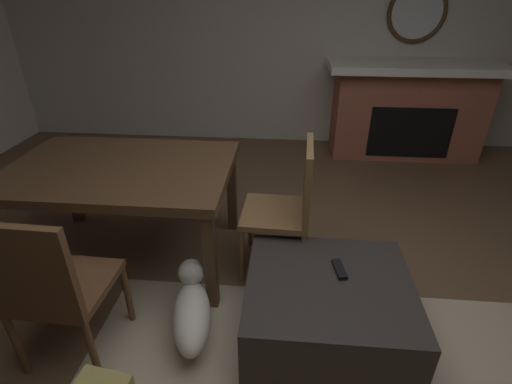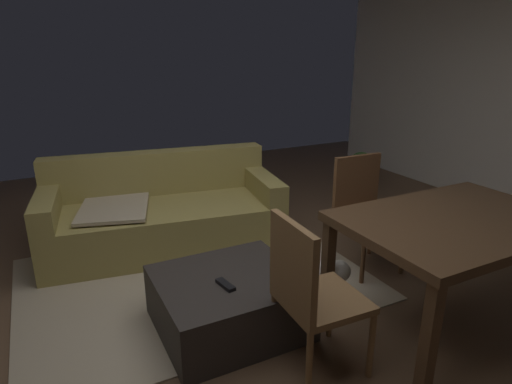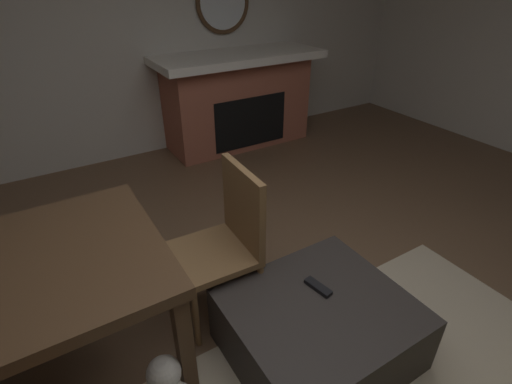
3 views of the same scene
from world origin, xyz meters
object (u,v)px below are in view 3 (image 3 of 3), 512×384
round_wall_mirror (223,3)px  tv_remote (318,287)px  fireplace (238,100)px  ottoman_coffee_table (318,329)px  dining_chair_west (227,236)px

round_wall_mirror → tv_remote: round_wall_mirror is taller
fireplace → tv_remote: 2.89m
round_wall_mirror → tv_remote: bearing=71.1°
fireplace → ottoman_coffee_table: bearing=68.9°
ottoman_coffee_table → fireplace: bearing=-111.1°
round_wall_mirror → dining_chair_west: size_ratio=0.68×
fireplace → dining_chair_west: bearing=59.5°
fireplace → tv_remote: (1.02, 2.70, -0.16)m
round_wall_mirror → tv_remote: size_ratio=3.98×
fireplace → dining_chair_west: fireplace is taller
ottoman_coffee_table → dining_chair_west: (0.23, -0.57, 0.34)m
round_wall_mirror → ottoman_coffee_table: bearing=70.7°
round_wall_mirror → ottoman_coffee_table: 3.53m
ottoman_coffee_table → dining_chair_west: dining_chair_west is taller
fireplace → round_wall_mirror: bearing=-90.0°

